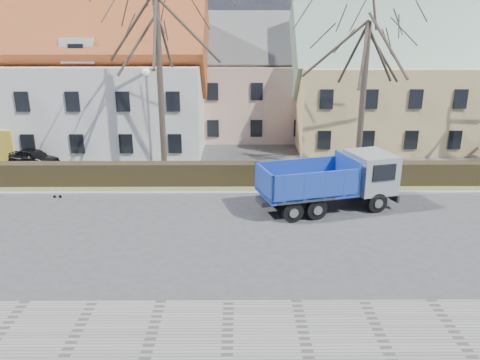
{
  "coord_description": "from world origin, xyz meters",
  "views": [
    {
      "loc": [
        2.51,
        -19.39,
        8.57
      ],
      "look_at": [
        2.65,
        2.13,
        1.6
      ],
      "focal_mm": 35.0,
      "sensor_mm": 36.0,
      "label": 1
    }
  ],
  "objects_px": {
    "dump_truck": "(323,183)",
    "parked_car_a": "(34,157)",
    "streetlight": "(149,125)",
    "cart_frame": "(53,192)"
  },
  "relations": [
    {
      "from": "dump_truck",
      "to": "streetlight",
      "type": "relative_size",
      "value": 1.06
    },
    {
      "from": "dump_truck",
      "to": "streetlight",
      "type": "height_order",
      "value": "streetlight"
    },
    {
      "from": "dump_truck",
      "to": "parked_car_a",
      "type": "xyz_separation_m",
      "value": [
        -17.49,
        7.9,
        -0.83
      ]
    },
    {
      "from": "streetlight",
      "to": "parked_car_a",
      "type": "distance_m",
      "value": 9.27
    },
    {
      "from": "cart_frame",
      "to": "parked_car_a",
      "type": "distance_m",
      "value": 7.11
    },
    {
      "from": "streetlight",
      "to": "parked_car_a",
      "type": "xyz_separation_m",
      "value": [
        -8.26,
        3.18,
        -2.74
      ]
    },
    {
      "from": "dump_truck",
      "to": "streetlight",
      "type": "distance_m",
      "value": 10.54
    },
    {
      "from": "cart_frame",
      "to": "parked_car_a",
      "type": "bearing_deg",
      "value": 119.67
    },
    {
      "from": "streetlight",
      "to": "dump_truck",
      "type": "bearing_deg",
      "value": -27.04
    },
    {
      "from": "dump_truck",
      "to": "cart_frame",
      "type": "relative_size",
      "value": 10.06
    }
  ]
}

